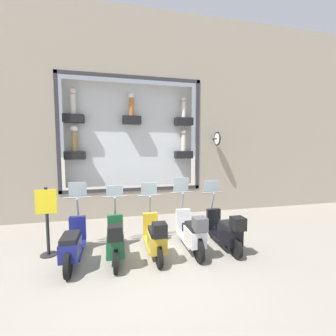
{
  "coord_description": "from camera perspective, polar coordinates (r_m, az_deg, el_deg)",
  "views": [
    {
      "loc": [
        -4.62,
        0.6,
        2.46
      ],
      "look_at": [
        1.77,
        -0.9,
        1.88
      ],
      "focal_mm": 24.0,
      "sensor_mm": 36.0,
      "label": 1
    }
  ],
  "objects": [
    {
      "name": "scooter_green_3",
      "position": [
        5.27,
        -13.22,
        -17.34
      ],
      "size": [
        1.8,
        0.6,
        1.53
      ],
      "color": "black",
      "rests_on": "ground_plane"
    },
    {
      "name": "scooter_black_0",
      "position": [
        5.88,
        14.44,
        -15.08
      ],
      "size": [
        1.79,
        0.6,
        1.58
      ],
      "color": "black",
      "rests_on": "ground_plane"
    },
    {
      "name": "scooter_white_1",
      "position": [
        5.55,
        5.98,
        -15.82
      ],
      "size": [
        1.81,
        0.6,
        1.68
      ],
      "color": "black",
      "rests_on": "ground_plane"
    },
    {
      "name": "shop_sign_post",
      "position": [
        5.91,
        -28.36,
        -11.38
      ],
      "size": [
        0.36,
        0.45,
        1.59
      ],
      "color": "#232326",
      "rests_on": "ground_plane"
    },
    {
      "name": "building_facade",
      "position": [
        8.34,
        -9.16,
        13.32
      ],
      "size": [
        1.18,
        36.0,
        7.24
      ],
      "color": "gray",
      "rests_on": "ground_plane"
    },
    {
      "name": "ground_plane",
      "position": [
        5.27,
        -5.55,
        -22.8
      ],
      "size": [
        120.0,
        120.0,
        0.0
      ],
      "primitive_type": "plane",
      "color": "gray"
    },
    {
      "name": "scooter_navy_4",
      "position": [
        5.42,
        -22.97,
        -17.27
      ],
      "size": [
        1.8,
        0.6,
        1.64
      ],
      "color": "black",
      "rests_on": "ground_plane"
    },
    {
      "name": "scooter_yellow_2",
      "position": [
        5.34,
        -3.32,
        -17.0
      ],
      "size": [
        1.79,
        0.6,
        1.57
      ],
      "color": "black",
      "rests_on": "ground_plane"
    }
  ]
}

